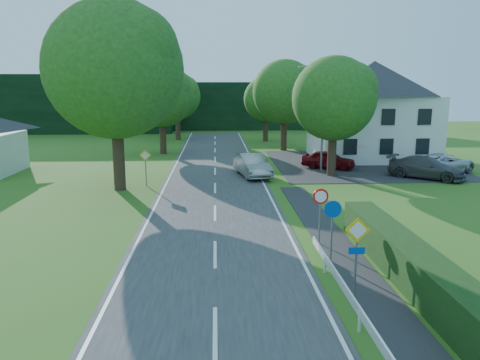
{
  "coord_description": "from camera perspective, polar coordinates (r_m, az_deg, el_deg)",
  "views": [
    {
      "loc": [
        0.07,
        -5.27,
        6.44
      ],
      "look_at": [
        1.24,
        17.21,
        1.91
      ],
      "focal_mm": 35.0,
      "sensor_mm": 36.0,
      "label": 1
    }
  ],
  "objects": [
    {
      "name": "road",
      "position": [
        26.07,
        -3.06,
        -2.89
      ],
      "size": [
        7.0,
        80.0,
        0.04
      ],
      "primitive_type": "cube",
      "color": "#333335",
      "rests_on": "ground"
    },
    {
      "name": "parking_pad",
      "position": [
        40.6,
        14.14,
        1.93
      ],
      "size": [
        14.0,
        16.0,
        0.04
      ],
      "primitive_type": "cube",
      "color": "#262629",
      "rests_on": "ground"
    },
    {
      "name": "line_edge_left",
      "position": [
        26.27,
        -10.17,
        -2.89
      ],
      "size": [
        0.12,
        80.0,
        0.01
      ],
      "primitive_type": "cube",
      "color": "white",
      "rests_on": "road"
    },
    {
      "name": "line_edge_right",
      "position": [
        26.26,
        4.06,
        -2.74
      ],
      "size": [
        0.12,
        80.0,
        0.01
      ],
      "primitive_type": "cube",
      "color": "white",
      "rests_on": "road"
    },
    {
      "name": "line_centre",
      "position": [
        26.06,
        -3.06,
        -2.84
      ],
      "size": [
        0.12,
        80.0,
        0.01
      ],
      "primitive_type": null,
      "color": "white",
      "rests_on": "road"
    },
    {
      "name": "tree_main",
      "position": [
        29.9,
        -14.93,
        9.82
      ],
      "size": [
        9.4,
        9.4,
        11.64
      ],
      "primitive_type": null,
      "color": "#1C5018",
      "rests_on": "ground"
    },
    {
      "name": "tree_left_far",
      "position": [
        45.6,
        -9.48,
        8.52
      ],
      "size": [
        7.0,
        7.0,
        8.58
      ],
      "primitive_type": null,
      "color": "#1C5018",
      "rests_on": "ground"
    },
    {
      "name": "tree_right_far",
      "position": [
        47.81,
        5.41,
        9.06
      ],
      "size": [
        7.4,
        7.4,
        9.09
      ],
      "primitive_type": null,
      "color": "#1C5018",
      "rests_on": "ground"
    },
    {
      "name": "tree_left_back",
      "position": [
        57.5,
        -7.64,
        8.88
      ],
      "size": [
        6.6,
        6.6,
        8.07
      ],
      "primitive_type": null,
      "color": "#1C5018",
      "rests_on": "ground"
    },
    {
      "name": "tree_right_back",
      "position": [
        55.65,
        3.16,
        8.62
      ],
      "size": [
        6.2,
        6.2,
        7.56
      ],
      "primitive_type": null,
      "color": "#1C5018",
      "rests_on": "ground"
    },
    {
      "name": "tree_right_mid",
      "position": [
        34.39,
        11.3,
        7.58
      ],
      "size": [
        7.0,
        7.0,
        8.58
      ],
      "primitive_type": null,
      "color": "#1C5018",
      "rests_on": "ground"
    },
    {
      "name": "treeline_left",
      "position": [
        72.93,
        -25.93,
        8.34
      ],
      "size": [
        44.0,
        6.0,
        8.0
      ],
      "primitive_type": "cube",
      "color": "black",
      "rests_on": "ground"
    },
    {
      "name": "treeline_right",
      "position": [
        71.77,
        3.39,
        9.01
      ],
      "size": [
        30.0,
        5.0,
        7.0
      ],
      "primitive_type": "cube",
      "color": "black",
      "rests_on": "ground"
    },
    {
      "name": "house_white",
      "position": [
        43.6,
        15.81,
        8.28
      ],
      "size": [
        10.6,
        8.4,
        8.6
      ],
      "color": "white",
      "rests_on": "ground"
    },
    {
      "name": "streetlight",
      "position": [
        36.22,
        9.86,
        8.09
      ],
      "size": [
        2.03,
        0.18,
        8.0
      ],
      "color": "slate",
      "rests_on": "ground"
    },
    {
      "name": "sign_priority_right",
      "position": [
        14.66,
        14.07,
        -7.43
      ],
      "size": [
        0.78,
        0.09,
        2.59
      ],
      "color": "slate",
      "rests_on": "ground"
    },
    {
      "name": "sign_roundabout",
      "position": [
        17.45,
        11.19,
        -4.69
      ],
      "size": [
        0.64,
        0.08,
        2.37
      ],
      "color": "slate",
      "rests_on": "ground"
    },
    {
      "name": "sign_speed_limit",
      "position": [
        19.3,
        9.77,
        -2.79
      ],
      "size": [
        0.64,
        0.11,
        2.37
      ],
      "color": "slate",
      "rests_on": "ground"
    },
    {
      "name": "sign_priority_left",
      "position": [
        30.95,
        -11.46,
        2.38
      ],
      "size": [
        0.78,
        0.09,
        2.44
      ],
      "color": "slate",
      "rests_on": "ground"
    },
    {
      "name": "moving_car",
      "position": [
        33.68,
        1.53,
        1.82
      ],
      "size": [
        2.63,
        5.14,
        1.62
      ],
      "primitive_type": "imported",
      "rotation": [
        0.0,
        0.0,
        0.19
      ],
      "color": "#9D9DA1",
      "rests_on": "road"
    },
    {
      "name": "motorcycle",
      "position": [
        36.76,
        -0.26,
        2.11
      ],
      "size": [
        1.22,
        1.92,
        0.95
      ],
      "primitive_type": "imported",
      "rotation": [
        0.0,
        0.0,
        0.35
      ],
      "color": "black",
      "rests_on": "road"
    },
    {
      "name": "parked_car_red",
      "position": [
        37.6,
        10.73,
        2.48
      ],
      "size": [
        4.47,
        3.37,
        1.42
      ],
      "primitive_type": "imported",
      "rotation": [
        0.0,
        0.0,
        1.11
      ],
      "color": "maroon",
      "rests_on": "parking_pad"
    },
    {
      "name": "parked_car_grey",
      "position": [
        35.52,
        21.77,
        1.42
      ],
      "size": [
        5.38,
        4.96,
        1.51
      ],
      "primitive_type": "imported",
      "rotation": [
        0.0,
        0.0,
        0.88
      ],
      "color": "#414246",
      "rests_on": "parking_pad"
    },
    {
      "name": "parked_car_silver_b",
      "position": [
        38.05,
        23.58,
        1.88
      ],
      "size": [
        5.88,
        4.78,
        1.49
      ],
      "primitive_type": "imported",
      "rotation": [
        0.0,
        0.0,
        2.08
      ],
      "color": "silver",
      "rests_on": "parking_pad"
    },
    {
      "name": "parasol",
      "position": [
        39.48,
        13.74,
        3.04
      ],
      "size": [
        1.95,
        1.99,
        1.79
      ],
      "primitive_type": "imported",
      "rotation": [
        0.0,
        0.0,
        -0.0
      ],
      "color": "#AE1D0D",
      "rests_on": "parking_pad"
    }
  ]
}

